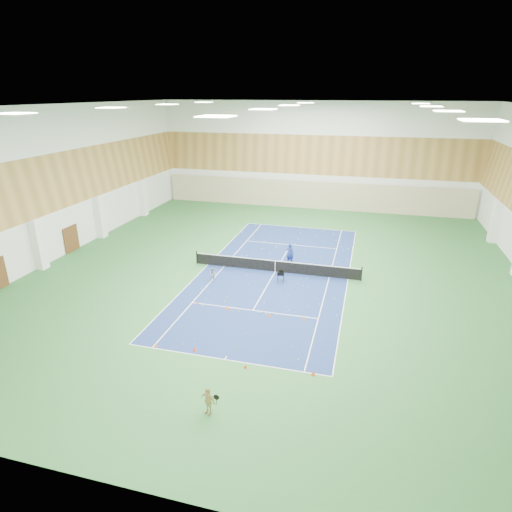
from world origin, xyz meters
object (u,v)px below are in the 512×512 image
Objects in this scene: coach at (290,254)px; ball_cart at (281,277)px; child_court at (213,274)px; child_apron at (208,400)px; tennis_net at (275,265)px.

coach is 3.71m from ball_cart.
coach is 6.73m from child_court.
child_apron is at bearing -97.13° from ball_cart.
tennis_net is 12.73× the size of child_court.
child_court is at bearing 58.89° from coach.
coach reaches higher than tennis_net.
ball_cart is at bearing -4.58° from child_court.
coach reaches higher than child_apron.
child_court is (-4.01, -2.77, -0.05)m from tennis_net.
tennis_net is 14.90× the size of ball_cart.
child_apron is (0.59, -15.74, 0.09)m from tennis_net.
coach is at bearing 27.87° from child_court.
child_court is 1.17× the size of ball_cart.
child_court is at bearing -145.41° from tennis_net.
tennis_net is 2.12m from coach.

